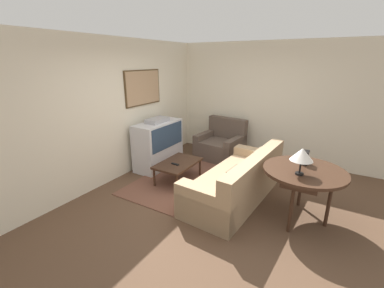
{
  "coord_description": "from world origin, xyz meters",
  "views": [
    {
      "loc": [
        -3.39,
        -1.65,
        2.29
      ],
      "look_at": [
        0.62,
        0.75,
        0.75
      ],
      "focal_mm": 24.0,
      "sensor_mm": 36.0,
      "label": 1
    }
  ],
  "objects_px": {
    "armchair": "(221,146)",
    "mantel_clock": "(305,157)",
    "console_table": "(304,174)",
    "tv": "(158,144)",
    "couch": "(238,182)",
    "table_lamp": "(302,155)",
    "coffee_table": "(178,164)"
  },
  "relations": [
    {
      "from": "table_lamp",
      "to": "tv",
      "type": "bearing_deg",
      "value": 76.42
    },
    {
      "from": "tv",
      "to": "coffee_table",
      "type": "distance_m",
      "value": 0.89
    },
    {
      "from": "tv",
      "to": "couch",
      "type": "relative_size",
      "value": 0.51
    },
    {
      "from": "tv",
      "to": "mantel_clock",
      "type": "xyz_separation_m",
      "value": [
        -0.29,
        -3.0,
        0.38
      ]
    },
    {
      "from": "console_table",
      "to": "table_lamp",
      "type": "distance_m",
      "value": 0.41
    },
    {
      "from": "coffee_table",
      "to": "console_table",
      "type": "distance_m",
      "value": 2.3
    },
    {
      "from": "tv",
      "to": "couch",
      "type": "xyz_separation_m",
      "value": [
        -0.41,
        -2.02,
        -0.22
      ]
    },
    {
      "from": "coffee_table",
      "to": "couch",
      "type": "bearing_deg",
      "value": -90.59
    },
    {
      "from": "mantel_clock",
      "to": "couch",
      "type": "bearing_deg",
      "value": 97.26
    },
    {
      "from": "armchair",
      "to": "table_lamp",
      "type": "distance_m",
      "value": 2.92
    },
    {
      "from": "console_table",
      "to": "coffee_table",
      "type": "bearing_deg",
      "value": 87.04
    },
    {
      "from": "console_table",
      "to": "table_lamp",
      "type": "bearing_deg",
      "value": 168.05
    },
    {
      "from": "table_lamp",
      "to": "couch",
      "type": "bearing_deg",
      "value": 72.14
    },
    {
      "from": "armchair",
      "to": "mantel_clock",
      "type": "bearing_deg",
      "value": -29.79
    },
    {
      "from": "couch",
      "to": "console_table",
      "type": "xyz_separation_m",
      "value": [
        -0.1,
        -1.02,
        0.44
      ]
    },
    {
      "from": "tv",
      "to": "armchair",
      "type": "distance_m",
      "value": 1.55
    },
    {
      "from": "coffee_table",
      "to": "table_lamp",
      "type": "bearing_deg",
      "value": -98.41
    },
    {
      "from": "armchair",
      "to": "table_lamp",
      "type": "bearing_deg",
      "value": -37.09
    },
    {
      "from": "couch",
      "to": "console_table",
      "type": "bearing_deg",
      "value": 88.0
    },
    {
      "from": "armchair",
      "to": "mantel_clock",
      "type": "height_order",
      "value": "mantel_clock"
    },
    {
      "from": "console_table",
      "to": "tv",
      "type": "bearing_deg",
      "value": 80.41
    },
    {
      "from": "coffee_table",
      "to": "mantel_clock",
      "type": "distance_m",
      "value": 2.29
    },
    {
      "from": "coffee_table",
      "to": "mantel_clock",
      "type": "relative_size",
      "value": 4.71
    },
    {
      "from": "couch",
      "to": "coffee_table",
      "type": "relative_size",
      "value": 2.4
    },
    {
      "from": "console_table",
      "to": "mantel_clock",
      "type": "distance_m",
      "value": 0.29
    },
    {
      "from": "tv",
      "to": "console_table",
      "type": "distance_m",
      "value": 3.1
    },
    {
      "from": "tv",
      "to": "coffee_table",
      "type": "xyz_separation_m",
      "value": [
        -0.4,
        -0.78,
        -0.17
      ]
    },
    {
      "from": "couch",
      "to": "coffee_table",
      "type": "bearing_deg",
      "value": -86.75
    },
    {
      "from": "armchair",
      "to": "table_lamp",
      "type": "height_order",
      "value": "table_lamp"
    },
    {
      "from": "console_table",
      "to": "mantel_clock",
      "type": "xyz_separation_m",
      "value": [
        0.23,
        0.04,
        0.17
      ]
    },
    {
      "from": "couch",
      "to": "table_lamp",
      "type": "relative_size",
      "value": 6.01
    },
    {
      "from": "tv",
      "to": "armchair",
      "type": "height_order",
      "value": "tv"
    }
  ]
}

